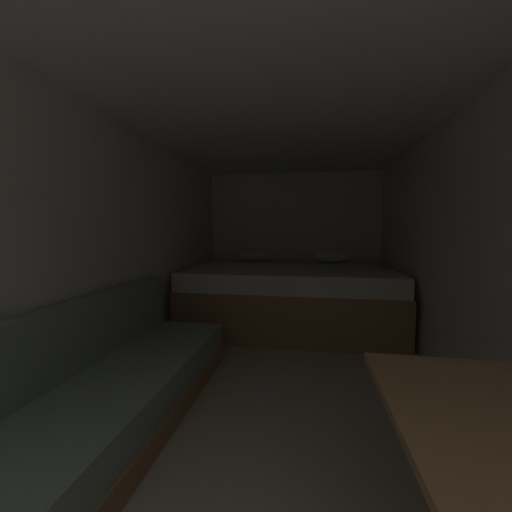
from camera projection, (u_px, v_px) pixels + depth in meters
name	position (u px, v px, depth m)	size (l,w,h in m)	color
ground_plane	(276.00, 389.00, 2.36)	(7.16, 7.16, 0.00)	#B2A893
wall_back	(293.00, 241.00, 4.84)	(2.74, 0.05, 2.13)	silver
wall_left	(114.00, 250.00, 2.50)	(0.05, 5.16, 2.13)	silver
wall_right	(476.00, 254.00, 2.06)	(0.05, 5.16, 2.13)	silver
ceiling_slab	(278.00, 101.00, 2.19)	(2.74, 5.16, 0.05)	white
bed	(289.00, 296.00, 3.98)	(2.52, 1.72, 0.95)	#9E7247
sofa_left	(90.00, 405.00, 1.73)	(0.74, 2.63, 0.77)	#9E7247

